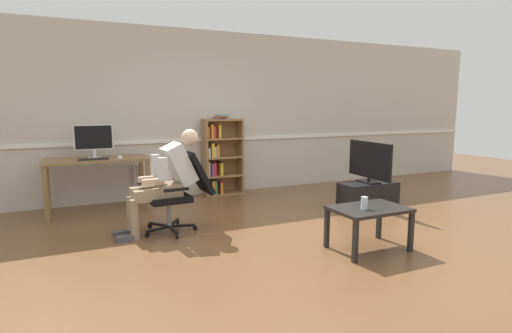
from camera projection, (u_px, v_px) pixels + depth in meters
name	position (u px, v px, depth m)	size (l,w,h in m)	color
ground_plane	(276.00, 239.00, 4.53)	(18.00, 18.00, 0.00)	brown
back_wall	(202.00, 114.00, 6.71)	(12.00, 0.13, 2.70)	beige
computer_desk	(97.00, 165.00, 5.65)	(1.38, 0.64, 0.76)	olive
imac_monitor	(94.00, 139.00, 5.66)	(0.53, 0.14, 0.47)	silver
keyboard	(94.00, 159.00, 5.49)	(0.39, 0.12, 0.02)	black
computer_mouse	(120.00, 157.00, 5.65)	(0.06, 0.10, 0.03)	white
bookshelf	(220.00, 158.00, 6.72)	(0.66, 0.29, 1.34)	olive
radiator	(160.00, 181.00, 6.45)	(0.81, 0.08, 0.57)	white
office_chair	(182.00, 188.00, 4.80)	(0.84, 0.62, 0.96)	black
person_seated	(166.00, 178.00, 4.69)	(1.01, 0.40, 1.21)	#937F60
tv_stand	(368.00, 195.00, 5.88)	(0.86, 0.38, 0.38)	black
tv_screen	(370.00, 161.00, 5.80)	(0.21, 0.91, 0.59)	black
coffee_table	(369.00, 213.00, 4.15)	(0.77, 0.53, 0.45)	black
drinking_glass	(364.00, 203.00, 4.06)	(0.07, 0.07, 0.13)	silver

